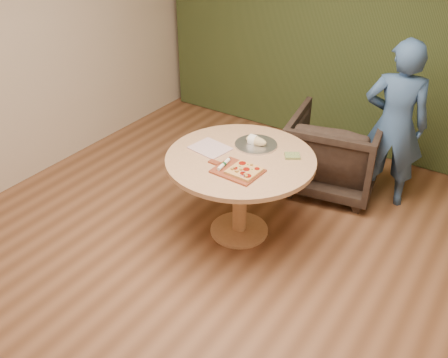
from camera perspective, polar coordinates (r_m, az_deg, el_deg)
room_shell at (r=2.99m, az=-3.00°, el=5.75°), size 5.04×6.04×2.84m
curtain at (r=5.46m, az=16.08°, el=16.80°), size 4.80×0.14×2.78m
pedestal_table at (r=4.08m, az=1.88°, el=0.80°), size 1.22×1.22×0.75m
pizza_paddle at (r=3.81m, az=1.45°, el=0.96°), size 0.45×0.30×0.01m
flatbread_pizza at (r=3.77m, az=2.31°, el=0.94°), size 0.23×0.23×0.04m
cutlery_roll at (r=3.85m, az=-0.03°, el=1.70°), size 0.05×0.20×0.03m
newspaper at (r=4.13m, az=-1.59°, el=3.53°), size 0.34×0.30×0.01m
serving_tray at (r=4.19m, az=3.68°, el=3.95°), size 0.36×0.36×0.02m
bread_roll at (r=4.18m, az=3.59°, el=4.42°), size 0.19×0.09×0.09m
green_packet at (r=4.04m, az=7.82°, el=2.64°), size 0.16×0.15×0.02m
armchair at (r=4.92m, az=12.57°, el=3.37°), size 0.96×0.91×0.86m
person_standing at (r=4.71m, az=18.91°, el=5.84°), size 0.65×0.51×1.57m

